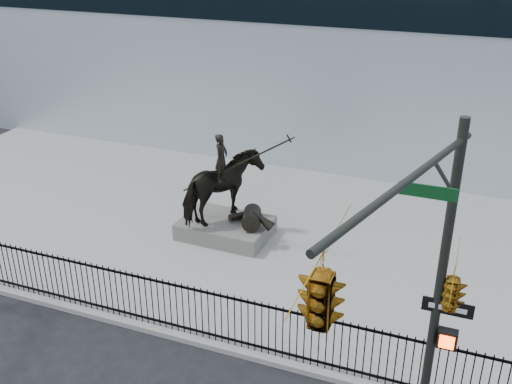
% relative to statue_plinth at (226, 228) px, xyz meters
% --- Properties ---
extents(ground, '(120.00, 120.00, 0.00)m').
position_rel_statue_plinth_xyz_m(ground, '(0.26, -6.44, -0.43)').
color(ground, black).
rests_on(ground, ground).
extents(plaza, '(30.00, 12.00, 0.15)m').
position_rel_statue_plinth_xyz_m(plaza, '(0.26, 0.56, -0.35)').
color(plaza, '#9B9B98').
rests_on(plaza, ground).
extents(building, '(44.00, 14.00, 9.00)m').
position_rel_statue_plinth_xyz_m(building, '(0.26, 13.56, 4.07)').
color(building, silver).
rests_on(building, ground).
extents(picket_fence, '(22.10, 0.10, 1.50)m').
position_rel_statue_plinth_xyz_m(picket_fence, '(0.26, -5.19, 0.48)').
color(picket_fence, black).
rests_on(picket_fence, plaza).
extents(statue_plinth, '(3.01, 2.12, 0.55)m').
position_rel_statue_plinth_xyz_m(statue_plinth, '(0.00, 0.00, 0.00)').
color(statue_plinth, '#605D57').
rests_on(statue_plinth, plaza).
extents(equestrian_statue, '(3.79, 2.40, 3.21)m').
position_rel_statue_plinth_xyz_m(equestrian_statue, '(0.06, -0.00, 1.44)').
color(equestrian_statue, black).
rests_on(equestrian_statue, statue_plinth).
extents(traffic_signal_right, '(2.17, 6.86, 7.00)m').
position_rel_statue_plinth_xyz_m(traffic_signal_right, '(6.72, -8.44, 4.42)').
color(traffic_signal_right, black).
rests_on(traffic_signal_right, ground).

